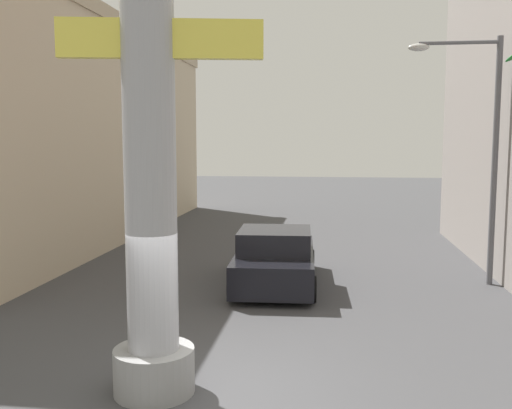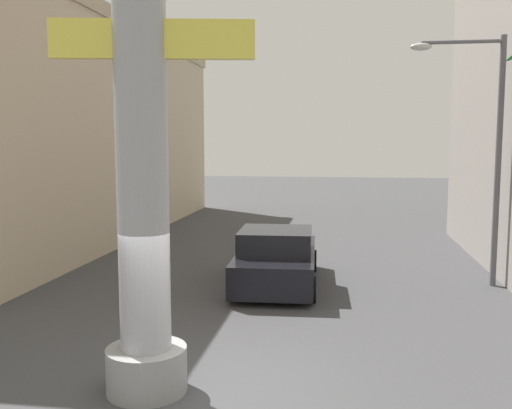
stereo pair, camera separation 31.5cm
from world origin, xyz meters
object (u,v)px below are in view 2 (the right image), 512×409
at_px(street_lamp, 484,135).
at_px(car_lead, 276,259).
at_px(pedestrian_far_left, 157,213).
at_px(neon_sign_pole, 141,71).
at_px(palm_tree_far_left, 169,107).

relative_size(street_lamp, car_lead, 1.37).
bearing_deg(pedestrian_far_left, car_lead, -50.36).
bearing_deg(neon_sign_pole, palm_tree_far_left, 106.16).
distance_m(neon_sign_pole, pedestrian_far_left, 14.78).
bearing_deg(pedestrian_far_left, palm_tree_far_left, 101.66).
bearing_deg(neon_sign_pole, street_lamp, 49.30).
bearing_deg(street_lamp, car_lead, -171.35).
bearing_deg(pedestrian_far_left, street_lamp, -28.41).
height_order(neon_sign_pole, palm_tree_far_left, neon_sign_pole).
height_order(neon_sign_pole, pedestrian_far_left, neon_sign_pole).
relative_size(car_lead, palm_tree_far_left, 0.53).
bearing_deg(palm_tree_far_left, street_lamp, -42.96).
bearing_deg(neon_sign_pole, car_lead, 79.96).
distance_m(street_lamp, pedestrian_far_left, 12.81).
relative_size(street_lamp, palm_tree_far_left, 0.72).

